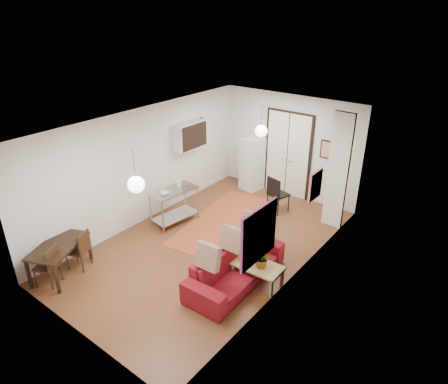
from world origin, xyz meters
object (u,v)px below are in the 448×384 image
Objects in this scene: coffee_table at (258,268)px; sofa at (236,267)px; kitchen_counter at (174,201)px; fridge at (252,164)px; dining_chair_near at (81,245)px; dining_chair_far at (50,261)px; black_side_chair at (281,190)px; dining_table at (58,248)px.

sofa is at bearing -150.78° from coffee_table.
kitchen_counter is 0.80× the size of fridge.
kitchen_counter is at bearing -89.60° from fridge.
kitchen_counter reaches higher than sofa.
fridge is (0.39, 2.90, 0.20)m from kitchen_counter.
sofa is 4.53m from fridge.
dining_chair_near reaches higher than sofa.
coffee_table is at bearing -6.55° from kitchen_counter.
kitchen_counter is (-3.02, 0.78, 0.21)m from coffee_table.
kitchen_counter is 1.47× the size of dining_chair_far.
black_side_chair is at bearing 135.88° from dining_chair_far.
black_side_chair is at bearing 67.71° from dining_table.
sofa is at bearing 94.24° from dining_chair_near.
fridge is 5.93m from dining_table.
dining_table is at bearing -36.64° from dining_chair_near.
sofa is 2.38× the size of coffee_table.
black_side_chair is at bearing -17.91° from fridge.
dining_chair_near is (-0.66, -5.44, -0.30)m from fridge.
dining_table is (-0.37, -2.98, 0.02)m from kitchen_counter.
coffee_table is 4.55m from fridge.
sofa is at bearing 103.91° from dining_chair_far.
kitchen_counter reaches higher than dining_chair_far.
fridge reaches higher than kitchen_counter.
dining_chair_near is (0.10, 0.43, -0.12)m from dining_table.
coffee_table is at bearing 32.88° from dining_table.
sofa is at bearing -12.62° from kitchen_counter.
fridge is 1.55m from black_side_chair.
dining_chair_far is (-3.29, -2.46, 0.12)m from coffee_table.
sofa and dining_table have the same top height.
black_side_chair is at bearing 13.78° from sofa.
sofa is at bearing 33.32° from dining_table.
dining_chair_far is (0.10, -0.27, -0.12)m from dining_table.
fridge is 5.49m from dining_chair_near.
kitchen_counter reaches higher than dining_chair_near.
dining_table is (-3.39, -2.19, 0.24)m from coffee_table.
fridge reaches higher than dining_chair_far.
sofa is 2.84m from kitchen_counter.
kitchen_counter reaches higher than dining_table.
dining_chair_near is at bearing 77.09° from dining_table.
black_side_chair reaches higher than dining_chair_far.
sofa is 3.62m from dining_table.
coffee_table is 3.73m from dining_chair_near.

